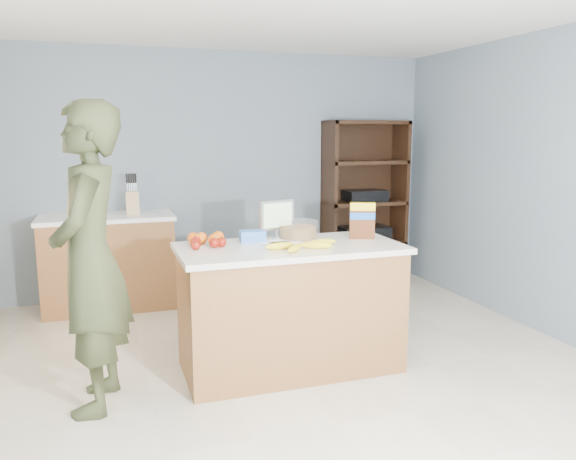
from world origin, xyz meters
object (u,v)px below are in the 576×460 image
object	(u,v)px
shelving_unit	(362,205)
cereal_box	(362,217)
tv	(277,217)
counter_peninsula	(290,312)
person	(90,259)

from	to	relation	value
shelving_unit	cereal_box	xyz separation A→B (m)	(-0.97, -1.98, 0.19)
shelving_unit	tv	size ratio (longest dim) A/B	6.38
tv	cereal_box	distance (m)	0.63
counter_peninsula	cereal_box	distance (m)	0.87
person	cereal_box	bearing A→B (deg)	107.22
shelving_unit	counter_peninsula	bearing A→B (deg)	-127.11
counter_peninsula	cereal_box	bearing A→B (deg)	6.55
counter_peninsula	tv	xyz separation A→B (m)	(-0.00, 0.30, 0.64)
person	shelving_unit	bearing A→B (deg)	138.14
tv	counter_peninsula	bearing A→B (deg)	-89.23
shelving_unit	person	world-z (taller)	person
person	tv	size ratio (longest dim) A/B	6.62
tv	cereal_box	xyz separation A→B (m)	(0.59, -0.24, -0.00)
counter_peninsula	tv	bearing A→B (deg)	90.77
counter_peninsula	shelving_unit	size ratio (longest dim) A/B	0.87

